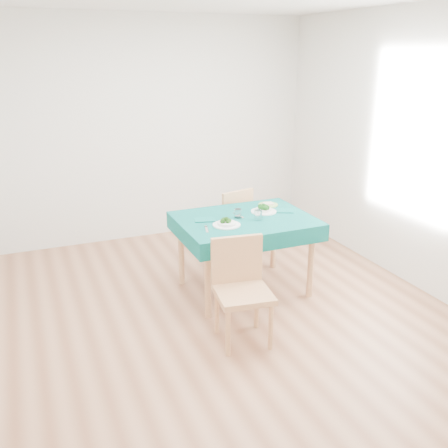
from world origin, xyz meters
name	(u,v)px	position (x,y,z in m)	size (l,w,h in m)	color
room_shell	(224,168)	(0.00, 0.00, 1.35)	(4.02, 4.52, 2.73)	brown
table	(244,255)	(0.35, 0.33, 0.38)	(1.27, 0.96, 0.76)	#07544F
chair_near	(244,281)	(-0.05, -0.51, 0.54)	(0.43, 0.47, 1.08)	tan
chair_far	(228,217)	(0.51, 1.12, 0.50)	(0.40, 0.44, 1.01)	tan
bowl_near	(227,222)	(0.11, 0.19, 0.80)	(0.26, 0.26, 0.08)	white
bowl_far	(264,208)	(0.61, 0.43, 0.80)	(0.25, 0.25, 0.08)	white
fork_near	(207,229)	(-0.10, 0.16, 0.76)	(0.02, 0.17, 0.00)	silver
knife_near	(233,224)	(0.17, 0.20, 0.76)	(0.01, 0.19, 0.00)	silver
fork_far	(239,216)	(0.33, 0.42, 0.76)	(0.02, 0.17, 0.00)	silver
knife_far	(278,211)	(0.75, 0.41, 0.76)	(0.01, 0.20, 0.00)	silver
napkin_near	(205,220)	(-0.02, 0.41, 0.76)	(0.20, 0.14, 0.01)	#0B5D57
napkin_far	(284,211)	(0.80, 0.37, 0.76)	(0.19, 0.14, 0.01)	#0B5D57
tumbler_center	(238,213)	(0.30, 0.37, 0.80)	(0.07, 0.07, 0.09)	white
tumbler_side	(258,215)	(0.45, 0.24, 0.80)	(0.07, 0.07, 0.09)	white
side_plate	(268,205)	(0.76, 0.62, 0.76)	(0.20, 0.20, 0.01)	#8FC05E
bread_slice	(268,204)	(0.76, 0.62, 0.78)	(0.09, 0.09, 0.01)	beige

